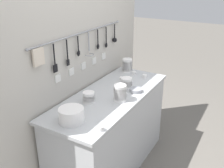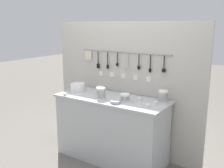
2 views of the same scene
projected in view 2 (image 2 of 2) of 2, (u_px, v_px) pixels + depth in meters
The scene contains 13 objects.
ground_plane at pixel (111, 158), 3.77m from camera, with size 20.00×20.00×0.00m, color #666059.
counter at pixel (111, 128), 3.67m from camera, with size 1.58×0.62×0.90m.
back_wall at pixel (124, 88), 3.83m from camera, with size 2.38×0.11×1.92m.
bowl_stack_short_front at pixel (101, 94), 3.46m from camera, with size 0.12×0.12×0.16m.
bowl_stack_wide_centre at pixel (125, 98), 3.38m from camera, with size 0.12×0.12×0.10m.
bowl_stack_tall_left at pixel (100, 90), 3.76m from camera, with size 0.11×0.11×0.11m.
bowl_stack_back_corner at pixel (163, 97), 3.31m from camera, with size 0.12×0.12×0.16m.
plate_stack at pixel (78, 87), 3.89m from camera, with size 0.21×0.21×0.12m.
steel_mixing_bowl at pixel (115, 102), 3.30m from camera, with size 0.13×0.13×0.03m.
cup_mid_row at pixel (139, 99), 3.42m from camera, with size 0.05×0.05×0.04m.
cup_back_left at pixel (155, 103), 3.26m from camera, with size 0.05×0.05×0.04m.
cup_front_right at pixel (147, 106), 3.15m from camera, with size 0.05×0.05×0.04m.
cup_edge_near at pixel (65, 94), 3.67m from camera, with size 0.05×0.05×0.04m.
Camera 2 is at (1.88, -2.87, 1.88)m, focal length 42.00 mm.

